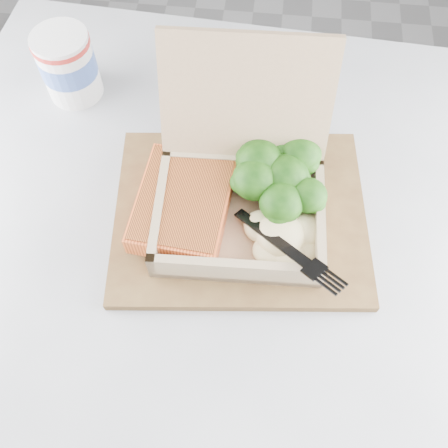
# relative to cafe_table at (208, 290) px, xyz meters

# --- Properties ---
(cafe_table) EXTENTS (0.82, 0.82, 0.72)m
(cafe_table) POSITION_rel_cafe_table_xyz_m (0.00, 0.00, 0.00)
(cafe_table) COLOR black
(cafe_table) RESTS_ON floor
(serving_tray) EXTENTS (0.33, 0.28, 0.01)m
(serving_tray) POSITION_rel_cafe_table_xyz_m (0.04, 0.03, 0.19)
(serving_tray) COLOR brown
(serving_tray) RESTS_ON cafe_table
(takeout_container) EXTENTS (0.20, 0.22, 0.18)m
(takeout_container) POSITION_rel_cafe_table_xyz_m (0.04, 0.05, 0.24)
(takeout_container) COLOR tan
(takeout_container) RESTS_ON serving_tray
(salmon_fillet) EXTENTS (0.12, 0.15, 0.03)m
(salmon_fillet) POSITION_rel_cafe_table_xyz_m (-0.03, 0.02, 0.22)
(salmon_fillet) COLOR orange
(salmon_fillet) RESTS_ON takeout_container
(broccoli_pile) EXTENTS (0.13, 0.13, 0.05)m
(broccoli_pile) POSITION_rel_cafe_table_xyz_m (0.09, 0.06, 0.23)
(broccoli_pile) COLOR #2E6A17
(broccoli_pile) RESTS_ON takeout_container
(mashed_potatoes) EXTENTS (0.09, 0.08, 0.03)m
(mashed_potatoes) POSITION_rel_cafe_table_xyz_m (0.09, -0.01, 0.22)
(mashed_potatoes) COLOR beige
(mashed_potatoes) RESTS_ON takeout_container
(plastic_fork) EXTENTS (0.13, 0.12, 0.04)m
(plastic_fork) POSITION_rel_cafe_table_xyz_m (0.06, -0.01, 0.24)
(plastic_fork) COLOR black
(plastic_fork) RESTS_ON mashed_potatoes
(paper_cup) EXTENTS (0.08, 0.08, 0.10)m
(paper_cup) POSITION_rel_cafe_table_xyz_m (-0.21, 0.21, 0.24)
(paper_cup) COLOR white
(paper_cup) RESTS_ON cafe_table
(receipt) EXTENTS (0.09, 0.14, 0.00)m
(receipt) POSITION_rel_cafe_table_xyz_m (0.06, 0.22, 0.19)
(receipt) COLOR white
(receipt) RESTS_ON cafe_table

